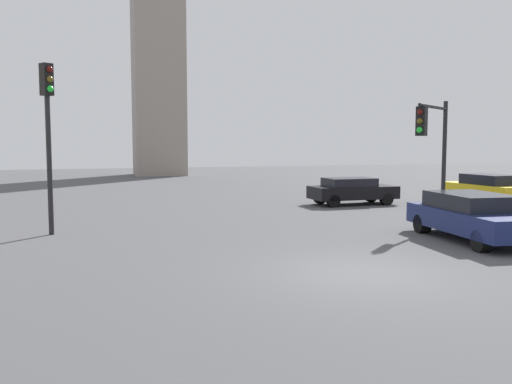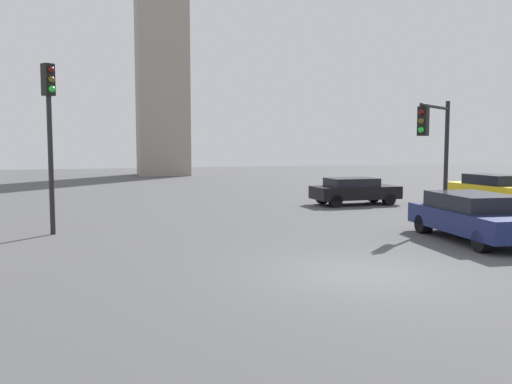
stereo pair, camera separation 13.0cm
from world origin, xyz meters
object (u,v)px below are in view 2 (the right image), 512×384
object	(u,v)px
traffic_light_1	(50,117)
car_2	(489,189)
traffic_light_2	(435,136)
car_0	(354,190)
car_1	(475,216)

from	to	relation	value
traffic_light_1	car_2	xyz separation A→B (m)	(18.93, 2.75, -2.98)
traffic_light_2	car_0	bearing A→B (deg)	-127.54
car_2	traffic_light_2	bearing A→B (deg)	121.61
traffic_light_1	car_0	world-z (taller)	traffic_light_1
car_1	traffic_light_1	bearing A→B (deg)	-106.29
traffic_light_1	car_2	bearing A→B (deg)	63.88
traffic_light_2	car_1	xyz separation A→B (m)	(-0.88, -3.46, -2.43)
car_2	traffic_light_1	bearing A→B (deg)	94.48
car_0	traffic_light_2	bearing A→B (deg)	-90.73
traffic_light_2	car_2	world-z (taller)	traffic_light_2
car_0	car_2	world-z (taller)	car_2
traffic_light_2	car_2	size ratio (longest dim) A/B	1.07
traffic_light_1	car_2	distance (m)	19.36
car_0	car_1	bearing A→B (deg)	-96.02
car_0	car_2	distance (m)	6.20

